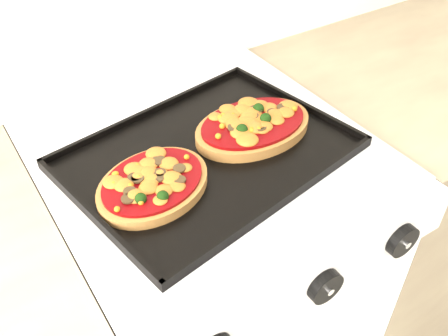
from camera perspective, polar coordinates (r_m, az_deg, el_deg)
stove at (r=1.26m, az=-1.57°, el=-14.12°), size 0.60×0.60×0.91m
control_panel at (r=0.80m, az=10.04°, el=-12.52°), size 0.60×0.02×0.09m
knob_center at (r=0.80m, az=11.50°, el=-13.14°), size 0.06×0.02×0.06m
knob_right at (r=0.89m, az=19.71°, el=-7.83°), size 0.06×0.02×0.06m
baking_tray at (r=0.90m, az=-1.72°, el=1.81°), size 0.54×0.44×0.02m
pizza_left at (r=0.83m, az=-8.12°, el=-1.68°), size 0.24×0.21×0.03m
pizza_right at (r=0.95m, az=3.33°, el=4.91°), size 0.24×0.16×0.03m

